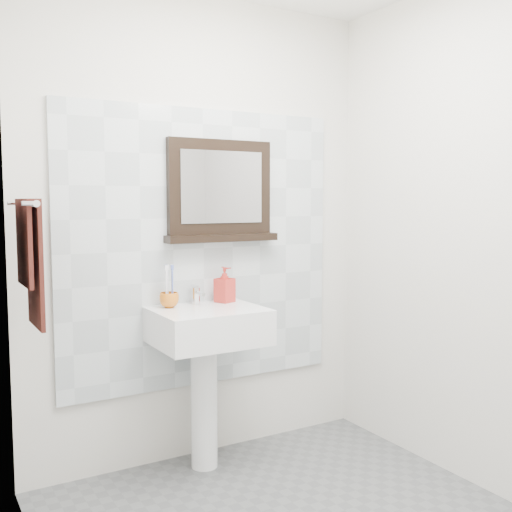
{
  "coord_description": "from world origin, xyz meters",
  "views": [
    {
      "loc": [
        -1.39,
        -1.87,
        1.41
      ],
      "look_at": [
        0.02,
        0.55,
        1.15
      ],
      "focal_mm": 42.0,
      "sensor_mm": 36.0,
      "label": 1
    }
  ],
  "objects_px": {
    "toothbrush_cup": "(169,300)",
    "hand_towel": "(30,253)",
    "soap_dispenser": "(225,285)",
    "framed_mirror": "(220,193)",
    "pedestal_sink": "(207,343)"
  },
  "relations": [
    {
      "from": "toothbrush_cup",
      "to": "hand_towel",
      "type": "xyz_separation_m",
      "value": [
        -0.7,
        -0.18,
        0.29
      ]
    },
    {
      "from": "soap_dispenser",
      "to": "framed_mirror",
      "type": "height_order",
      "value": "framed_mirror"
    },
    {
      "from": "toothbrush_cup",
      "to": "hand_towel",
      "type": "distance_m",
      "value": 0.78
    },
    {
      "from": "soap_dispenser",
      "to": "framed_mirror",
      "type": "distance_m",
      "value": 0.5
    },
    {
      "from": "soap_dispenser",
      "to": "hand_towel",
      "type": "xyz_separation_m",
      "value": [
        -1.02,
        -0.19,
        0.23
      ]
    },
    {
      "from": "framed_mirror",
      "to": "hand_towel",
      "type": "bearing_deg",
      "value": -166.16
    },
    {
      "from": "pedestal_sink",
      "to": "toothbrush_cup",
      "type": "distance_m",
      "value": 0.3
    },
    {
      "from": "toothbrush_cup",
      "to": "framed_mirror",
      "type": "height_order",
      "value": "framed_mirror"
    },
    {
      "from": "pedestal_sink",
      "to": "toothbrush_cup",
      "type": "height_order",
      "value": "pedestal_sink"
    },
    {
      "from": "toothbrush_cup",
      "to": "pedestal_sink",
      "type": "bearing_deg",
      "value": -35.99
    },
    {
      "from": "pedestal_sink",
      "to": "hand_towel",
      "type": "distance_m",
      "value": 1.0
    },
    {
      "from": "pedestal_sink",
      "to": "hand_towel",
      "type": "relative_size",
      "value": 1.75
    },
    {
      "from": "toothbrush_cup",
      "to": "soap_dispenser",
      "type": "height_order",
      "value": "soap_dispenser"
    },
    {
      "from": "pedestal_sink",
      "to": "framed_mirror",
      "type": "xyz_separation_m",
      "value": [
        0.17,
        0.19,
        0.77
      ]
    },
    {
      "from": "toothbrush_cup",
      "to": "framed_mirror",
      "type": "distance_m",
      "value": 0.65
    }
  ]
}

